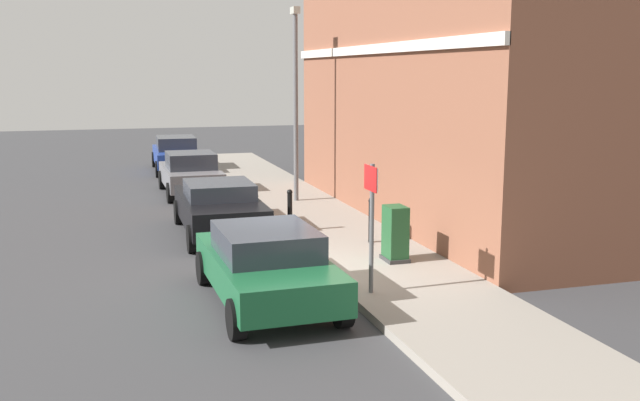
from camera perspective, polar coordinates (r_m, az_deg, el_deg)
name	(u,v)px	position (r m, az deg, el deg)	size (l,w,h in m)	color
ground	(301,279)	(14.25, -1.52, -6.23)	(80.00, 80.00, 0.00)	#38383A
sidewalk	(308,213)	(20.32, -0.96, -1.03)	(2.75, 30.00, 0.15)	gray
corner_building	(485,77)	(20.53, 12.94, 9.51)	(6.75, 13.39, 7.75)	brown
car_green	(266,264)	(12.62, -4.26, -5.03)	(2.03, 4.20, 1.36)	#195933
car_black	(219,207)	(18.02, -7.97, -0.50)	(1.94, 4.37, 1.34)	black
car_grey	(191,173)	(24.14, -10.18, 2.16)	(1.87, 3.95, 1.41)	slate
car_blue	(176,153)	(29.96, -11.30, 3.67)	(1.91, 4.35, 1.42)	navy
utility_cabinet	(395,236)	(14.97, 5.97, -2.77)	(0.46, 0.61, 1.15)	#1E4C28
bollard_near_cabinet	(371,219)	(16.52, 4.06, -1.43)	(0.14, 0.14, 1.04)	black
bollard_far_kerb	(290,209)	(17.65, -2.40, -0.67)	(0.14, 0.14, 1.04)	black
street_sign	(371,209)	(12.58, 4.08, -0.66)	(0.08, 0.60, 2.30)	#59595B
lamppost	(296,96)	(21.65, -1.94, 8.26)	(0.20, 0.44, 5.72)	#59595B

